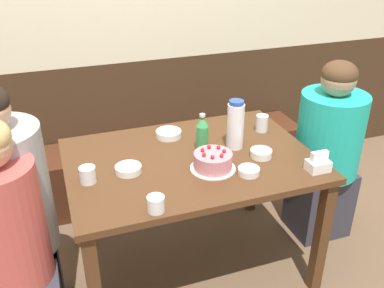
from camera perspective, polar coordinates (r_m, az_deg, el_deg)
The scene contains 18 objects.
ground_plane at distance 2.67m, azimuth -0.19°, elevation -15.66°, with size 12.00×12.00×0.00m, color brown.
back_wall at distance 3.02m, azimuth -7.11°, elevation 16.21°, with size 4.80×0.04×2.50m.
bench_seat at distance 3.19m, azimuth -5.15°, elevation -3.06°, with size 2.29×0.38×0.43m.
dining_table at distance 2.28m, azimuth -0.21°, elevation -3.79°, with size 1.28×0.90×0.73m.
birthday_cake at distance 2.12m, azimuth 2.81°, elevation -2.31°, with size 0.23×0.23×0.11m.
water_pitcher at distance 2.29m, azimuth 5.80°, elevation 2.55°, with size 0.09×0.09×0.27m.
soju_bottle at distance 2.27m, azimuth 1.37°, elevation 1.46°, with size 0.07×0.07×0.21m.
napkin_holder at distance 2.19m, azimuth 16.48°, elevation -2.54°, with size 0.11×0.08×0.11m.
bowl_soup_white at distance 2.45m, azimuth -3.13°, elevation 1.38°, with size 0.15×0.15×0.04m.
bowl_rice_small at distance 2.26m, azimuth 9.18°, elevation -1.23°, with size 0.11×0.11×0.04m.
bowl_side_dish at distance 2.12m, azimuth -8.48°, elevation -3.32°, with size 0.13×0.13×0.03m.
bowl_sauce_shallow at distance 2.10m, azimuth 7.58°, elevation -3.59°, with size 0.11×0.11×0.03m.
glass_water_tall at distance 2.07m, azimuth -13.73°, elevation -4.00°, with size 0.08×0.08×0.08m.
glass_tumbler_short at distance 2.54m, azimuth 9.30°, elevation 2.76°, with size 0.07×0.07×0.10m.
glass_shot_small at distance 1.83m, azimuth -4.84°, elevation -7.96°, with size 0.08×0.08×0.07m.
person_teal_shirt at distance 2.15m, azimuth -23.08°, elevation -8.64°, with size 0.40×0.40×1.26m.
person_pale_blue_shirt at distance 2.74m, azimuth 17.53°, elevation -1.08°, with size 0.39×0.39×1.15m.
person_grey_tee at distance 2.03m, azimuth -22.86°, elevation -13.38°, with size 0.34×0.32×1.20m.
Camera 1 is at (-0.64, -1.85, 1.82)m, focal length 40.00 mm.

